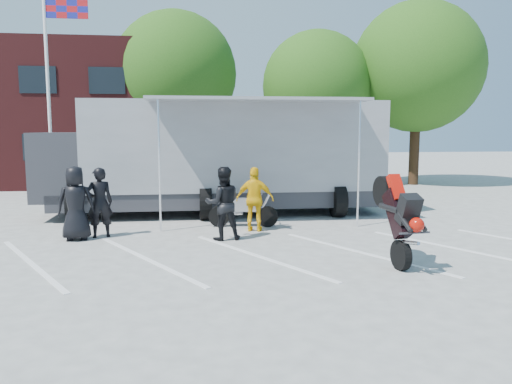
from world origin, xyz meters
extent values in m
plane|color=#ADADA7|center=(0.00, 0.00, 0.00)|extent=(100.00, 100.00, 0.00)
cube|color=white|center=(0.00, 1.00, 0.01)|extent=(18.09, 13.33, 0.01)
cube|color=#4B1819|center=(-10.00, 18.00, 3.50)|extent=(18.00, 8.00, 7.00)
cylinder|color=white|center=(-6.50, 10.00, 4.00)|extent=(0.12, 0.12, 8.00)
cube|color=red|center=(-5.70, 10.00, 7.30)|extent=(1.50, 0.04, 0.90)
cylinder|color=#382314|center=(-2.00, 16.00, 1.62)|extent=(0.50, 0.50, 3.24)
sphere|color=#1E4B12|center=(-2.00, 16.00, 5.58)|extent=(6.12, 6.12, 6.12)
cylinder|color=#382314|center=(5.00, 15.00, 1.44)|extent=(0.50, 0.50, 2.88)
sphere|color=#1E4B12|center=(5.00, 15.00, 4.96)|extent=(5.44, 5.44, 5.44)
cylinder|color=#382314|center=(10.00, 14.50, 1.71)|extent=(0.50, 0.50, 3.42)
sphere|color=#1E4B12|center=(10.00, 14.50, 5.89)|extent=(6.46, 6.46, 6.46)
imported|color=black|center=(-4.14, 3.20, 0.94)|extent=(0.98, 0.69, 1.89)
imported|color=black|center=(-3.61, 3.47, 0.91)|extent=(0.76, 0.60, 1.83)
imported|color=black|center=(-0.46, 2.78, 0.93)|extent=(0.97, 0.80, 1.86)
imported|color=yellow|center=(0.48, 3.75, 0.89)|extent=(1.12, 0.68, 1.77)
camera|label=1|loc=(-1.19, -9.71, 2.78)|focal=35.00mm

